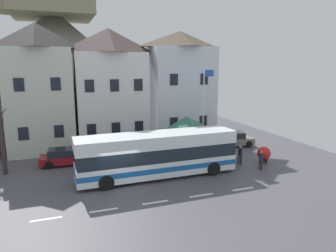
{
  "coord_description": "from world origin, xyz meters",
  "views": [
    {
      "loc": [
        -3.47,
        -19.01,
        7.96
      ],
      "look_at": [
        4.82,
        4.28,
        3.04
      ],
      "focal_mm": 33.01,
      "sensor_mm": 36.0,
      "label": 1
    }
  ],
  "objects": [
    {
      "name": "ground_plane",
      "position": [
        0.0,
        -0.0,
        -0.03
      ],
      "size": [
        40.0,
        60.0,
        0.07
      ],
      "color": "#4D4A53"
    },
    {
      "name": "townhouse_01",
      "position": [
        -5.03,
        11.63,
        5.82
      ],
      "size": [
        5.67,
        5.33,
        11.63
      ],
      "color": "beige",
      "rests_on": "ground_plane"
    },
    {
      "name": "townhouse_02",
      "position": [
        1.37,
        11.56,
        5.68
      ],
      "size": [
        6.61,
        5.19,
        11.37
      ],
      "color": "white",
      "rests_on": "ground_plane"
    },
    {
      "name": "townhouse_03",
      "position": [
        8.71,
        11.56,
        5.68
      ],
      "size": [
        6.44,
        5.18,
        11.35
      ],
      "color": "silver",
      "rests_on": "ground_plane"
    },
    {
      "name": "hilltop_castle",
      "position": [
        -3.53,
        34.28,
        8.65
      ],
      "size": [
        38.37,
        38.37,
        24.89
      ],
      "color": "#625D51",
      "rests_on": "ground_plane"
    },
    {
      "name": "transit_bus",
      "position": [
        2.96,
        1.28,
        1.61
      ],
      "size": [
        11.57,
        2.86,
        3.18
      ],
      "rotation": [
        0.0,
        0.0,
        0.02
      ],
      "color": "white",
      "rests_on": "ground_plane"
    },
    {
      "name": "bus_shelter",
      "position": [
        6.5,
        4.48,
        3.05
      ],
      "size": [
        3.6,
        3.6,
        3.74
      ],
      "color": "#473D33",
      "rests_on": "ground_plane"
    },
    {
      "name": "parked_car_01",
      "position": [
        12.65,
        6.99,
        0.68
      ],
      "size": [
        4.03,
        2.41,
        1.41
      ],
      "rotation": [
        0.0,
        0.0,
        -0.15
      ],
      "color": "slate",
      "rests_on": "ground_plane"
    },
    {
      "name": "parked_car_02",
      "position": [
        -3.09,
        6.36,
        0.65
      ],
      "size": [
        4.47,
        2.08,
        1.34
      ],
      "rotation": [
        0.0,
        0.0,
        -0.07
      ],
      "color": "maroon",
      "rests_on": "ground_plane"
    },
    {
      "name": "parked_car_03",
      "position": [
        7.8,
        6.57,
        0.67
      ],
      "size": [
        3.97,
        2.07,
        1.36
      ],
      "rotation": [
        0.0,
        0.0,
        3.19
      ],
      "color": "silver",
      "rests_on": "ground_plane"
    },
    {
      "name": "pedestrian_00",
      "position": [
        9.45,
        2.69,
        0.85
      ],
      "size": [
        0.35,
        0.34,
        1.59
      ],
      "color": "#38332D",
      "rests_on": "ground_plane"
    },
    {
      "name": "pedestrian_01",
      "position": [
        9.06,
        1.38,
        0.81
      ],
      "size": [
        0.28,
        0.31,
        1.53
      ],
      "color": "black",
      "rests_on": "ground_plane"
    },
    {
      "name": "pedestrian_02",
      "position": [
        10.91,
        0.02,
        0.86
      ],
      "size": [
        0.34,
        0.35,
        1.49
      ],
      "color": "#38332D",
      "rests_on": "ground_plane"
    },
    {
      "name": "pedestrian_03",
      "position": [
        10.05,
        1.61,
        0.84
      ],
      "size": [
        0.35,
        0.31,
        1.58
      ],
      "color": "#38332D",
      "rests_on": "ground_plane"
    },
    {
      "name": "public_bench",
      "position": [
        5.49,
        6.52,
        0.47
      ],
      "size": [
        1.46,
        0.48,
        0.87
      ],
      "color": "#33473D",
      "rests_on": "ground_plane"
    },
    {
      "name": "flagpole",
      "position": [
        8.52,
        5.21,
        4.37
      ],
      "size": [
        0.95,
        0.1,
        7.59
      ],
      "color": "silver",
      "rests_on": "ground_plane"
    },
    {
      "name": "harbour_buoy",
      "position": [
        12.19,
        1.41,
        0.75
      ],
      "size": [
        1.1,
        1.1,
        1.35
      ],
      "color": "black",
      "rests_on": "ground_plane"
    },
    {
      "name": "bare_tree_00",
      "position": [
        -7.54,
        5.57,
        2.52
      ],
      "size": [
        1.08,
        1.4,
        5.06
      ],
      "color": "#382D28",
      "rests_on": "ground_plane"
    }
  ]
}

